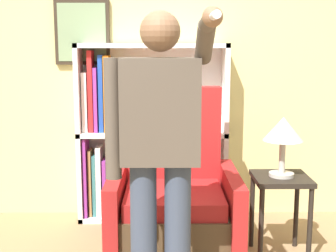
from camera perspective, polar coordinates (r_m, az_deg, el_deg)
name	(u,v)px	position (r m, az deg, el deg)	size (l,w,h in m)	color
wall_back	(160,61)	(4.20, -0.99, 7.92)	(8.00, 0.11, 2.80)	#DBCC84
bookcase	(134,134)	(4.12, -4.16, -1.02)	(1.30, 0.28, 1.56)	white
armchair	(174,205)	(3.50, 0.69, -9.58)	(0.93, 0.84, 1.23)	#4C3823
person_standing	(160,147)	(2.56, -0.99, -2.54)	(0.58, 0.78, 1.72)	#384256
side_table	(281,192)	(3.52, 13.57, -7.89)	(0.40, 0.40, 0.61)	black
table_lamp	(283,132)	(3.41, 13.86, -0.74)	(0.28, 0.28, 0.43)	#B7B2A8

